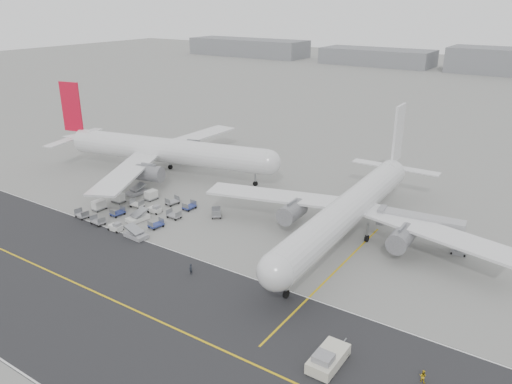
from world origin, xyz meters
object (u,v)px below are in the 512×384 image
Objects in this scene: ground_crew_b at (423,376)px; airliner_a at (163,150)px; pushback_tug at (328,359)px; jet_bridge at (422,224)px; ground_crew_a at (191,269)px; airliner_b at (350,208)px.

airliner_a is at bearing -23.57° from ground_crew_b.
pushback_tug is 10.52m from ground_crew_b.
airliner_a reaches higher than jet_bridge.
pushback_tug is at bearing 21.77° from ground_crew_b.
ground_crew_a is at bearing -2.65° from ground_crew_b.
pushback_tug is 0.53× the size of jet_bridge.
jet_bridge is (63.04, -3.55, -1.96)m from airliner_a.
ground_crew_a is at bearing -144.33° from airliner_a.
jet_bridge is (11.44, 4.14, -1.68)m from airliner_b.
airliner_b is at bearing -110.83° from airliner_a.
ground_crew_a is 1.11× the size of ground_crew_b.
pushback_tug is at bearing -71.41° from airliner_b.
airliner_b is 7.06× the size of pushback_tug.
jet_bridge is (-0.17, 36.30, 3.04)m from pushback_tug.
airliner_b is 12.28m from jet_bridge.
airliner_a is at bearing 148.22° from pushback_tug.
ground_crew_b is (73.16, -36.45, -5.15)m from airliner_a.
airliner_b is 36.06× the size of ground_crew_b.
jet_bridge is at bearing -105.58° from airliner_a.
ground_crew_a is 36.77m from ground_crew_b.
airliner_a is 7.31× the size of pushback_tug.
pushback_tug reaches higher than ground_crew_a.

